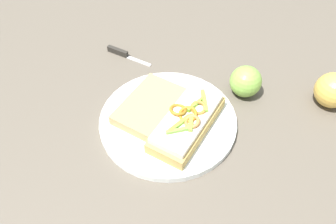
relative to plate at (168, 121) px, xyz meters
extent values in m
plane|color=brown|center=(0.00, 0.00, -0.01)|extent=(2.00, 2.00, 0.00)
cylinder|color=white|center=(0.00, 0.00, 0.00)|extent=(0.28, 0.28, 0.01)
cube|color=tan|center=(0.00, -0.05, 0.02)|extent=(0.19, 0.09, 0.02)
cube|color=silver|center=(0.00, -0.05, 0.04)|extent=(0.18, 0.08, 0.01)
torus|color=#AA6E1F|center=(0.00, -0.02, 0.05)|extent=(0.05, 0.05, 0.01)
torus|color=#C0741E|center=(0.00, -0.05, 0.05)|extent=(0.05, 0.05, 0.02)
torus|color=#AF753C|center=(-0.01, -0.06, 0.05)|extent=(0.04, 0.04, 0.02)
torus|color=#AB732E|center=(0.03, -0.05, 0.05)|extent=(0.05, 0.05, 0.02)
cube|color=#7BB233|center=(0.03, -0.05, 0.05)|extent=(0.05, 0.01, 0.01)
cube|color=#7BBA32|center=(-0.03, -0.04, 0.05)|extent=(0.05, 0.02, 0.01)
cube|color=#81BC3A|center=(0.05, -0.05, 0.05)|extent=(0.05, 0.04, 0.01)
cube|color=#77A541|center=(-0.04, -0.05, 0.05)|extent=(0.04, 0.04, 0.01)
cube|color=#83B13B|center=(-0.01, -0.06, 0.05)|extent=(0.04, 0.02, 0.01)
cube|color=tan|center=(0.00, 0.05, 0.02)|extent=(0.15, 0.10, 0.02)
sphere|color=gold|center=(0.24, -0.26, 0.03)|extent=(0.11, 0.11, 0.08)
sphere|color=#7FB245|center=(0.17, -0.09, 0.03)|extent=(0.07, 0.07, 0.07)
cube|color=silver|center=(0.13, 0.17, -0.01)|extent=(0.01, 0.07, 0.00)
cube|color=#2A2722|center=(0.12, 0.23, 0.00)|extent=(0.01, 0.06, 0.02)
camera|label=1|loc=(-0.37, -0.24, 0.53)|focal=35.75mm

